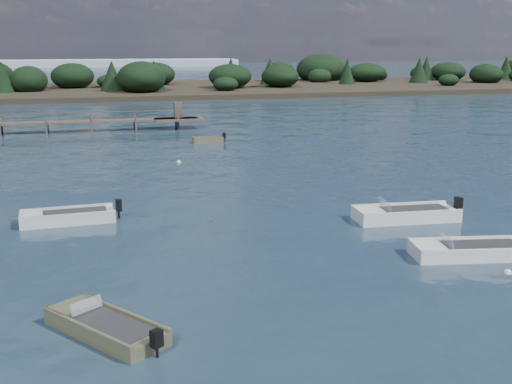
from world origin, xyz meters
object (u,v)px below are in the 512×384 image
object	(u,v)px
dinghy_mid_grey	(68,219)
dinghy_mid_white_a	(471,253)
dinghy_mid_white_b	(405,216)
tender_far_grey_b	(208,141)
dinghy_near_olive	(106,330)

from	to	relation	value
dinghy_mid_grey	dinghy_mid_white_a	world-z (taller)	dinghy_mid_white_a
dinghy_mid_grey	dinghy_mid_white_a	bearing A→B (deg)	-30.42
dinghy_mid_white_b	dinghy_mid_white_a	size ratio (longest dim) A/B	1.04
dinghy_mid_grey	dinghy_mid_white_b	world-z (taller)	dinghy_mid_white_b
tender_far_grey_b	dinghy_mid_white_a	world-z (taller)	dinghy_mid_white_a
dinghy_near_olive	dinghy_mid_white_a	size ratio (longest dim) A/B	0.81
dinghy_near_olive	dinghy_mid_white_a	distance (m)	15.36
dinghy_near_olive	dinghy_mid_white_a	bearing A→B (deg)	13.82
tender_far_grey_b	dinghy_mid_white_b	bearing A→B (deg)	-79.66
dinghy_mid_white_a	dinghy_near_olive	bearing A→B (deg)	-166.18
tender_far_grey_b	dinghy_mid_white_b	xyz separation A→B (m)	(5.04, -27.59, 0.04)
tender_far_grey_b	dinghy_mid_white_b	distance (m)	28.04
dinghy_mid_white_b	dinghy_mid_white_a	bearing A→B (deg)	-90.15
dinghy_near_olive	tender_far_grey_b	xyz separation A→B (m)	(9.89, 37.07, -0.00)
tender_far_grey_b	dinghy_mid_grey	bearing A→B (deg)	-115.49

